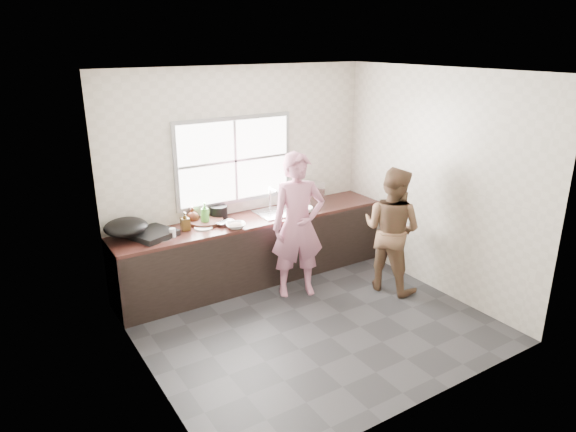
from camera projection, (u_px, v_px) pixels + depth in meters
floor at (312, 323)px, 5.71m from camera, size 3.60×3.20×0.01m
ceiling at (316, 71)px, 4.83m from camera, size 3.60×3.20×0.01m
wall_back at (241, 175)px, 6.55m from camera, size 3.60×0.01×2.70m
wall_left at (140, 243)px, 4.36m from camera, size 0.01×3.20×2.70m
wall_right at (436, 183)px, 6.18m from camera, size 0.01×3.20×2.70m
wall_front at (432, 262)px, 3.99m from camera, size 3.60×0.01×2.70m
cabinet at (255, 251)px, 6.61m from camera, size 3.60×0.62×0.82m
countertop at (254, 219)px, 6.47m from camera, size 3.60×0.64×0.04m
sink at (278, 212)px, 6.64m from camera, size 0.55×0.45×0.02m
faucet at (270, 198)px, 6.75m from camera, size 0.02×0.02×0.30m
window_frame at (234, 160)px, 6.42m from camera, size 1.60×0.05×1.10m
window_glazing at (235, 161)px, 6.40m from camera, size 1.50×0.01×1.00m
woman at (298, 230)px, 6.13m from camera, size 0.70×0.58×1.65m
person_side at (392, 230)px, 6.27m from camera, size 0.81×0.91×1.57m
cutting_board at (206, 221)px, 6.27m from camera, size 0.49×0.49×0.04m
cleaver at (225, 222)px, 6.19m from camera, size 0.25×0.17×0.01m
bowl_mince at (236, 226)px, 6.10m from camera, size 0.30×0.30×0.06m
bowl_crabs at (303, 211)px, 6.63m from camera, size 0.25×0.25×0.06m
bowl_held at (304, 210)px, 6.65m from camera, size 0.22×0.22×0.07m
black_pot at (219, 212)px, 6.43m from camera, size 0.23×0.23×0.16m
plate_food at (203, 228)px, 6.09m from camera, size 0.25×0.25×0.02m
bottle_green at (205, 214)px, 6.17m from camera, size 0.11×0.11×0.28m
bottle_brown_tall at (185, 222)px, 6.01m from camera, size 0.10×0.10×0.20m
bottle_brown_short at (193, 216)px, 6.25m from camera, size 0.18×0.18×0.19m
glass_jar at (173, 233)px, 5.81m from camera, size 0.09×0.09×0.10m
burner at (153, 234)px, 5.83m from camera, size 0.57×0.57×0.07m
wok at (126, 227)px, 5.70m from camera, size 0.57×0.57×0.18m
dish_rack at (308, 194)px, 6.92m from camera, size 0.47×0.41×0.30m
pot_lid_left at (162, 238)px, 5.77m from camera, size 0.28×0.28×0.01m
pot_lid_right at (158, 235)px, 5.87m from camera, size 0.37×0.37×0.01m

